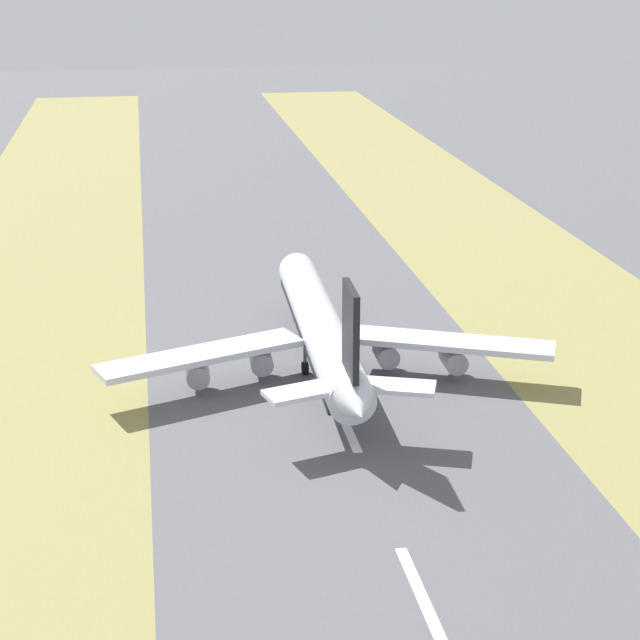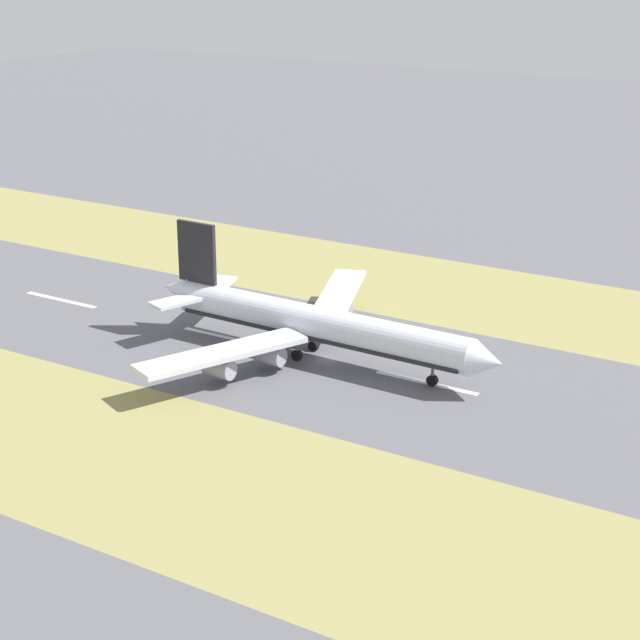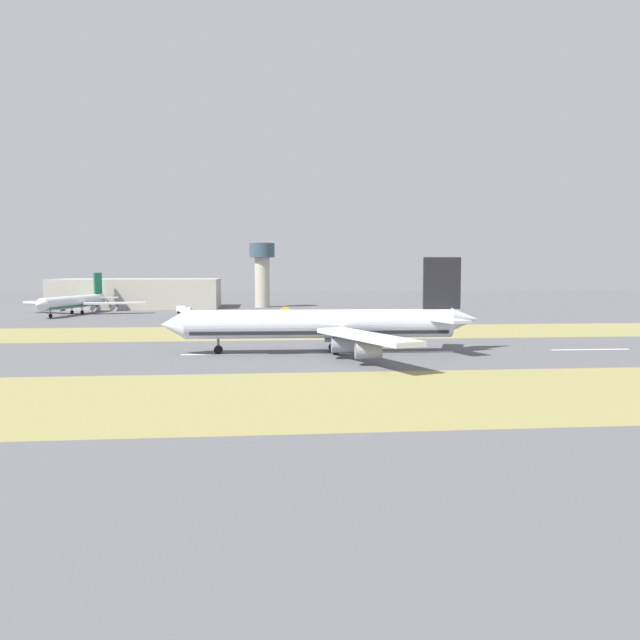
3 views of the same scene
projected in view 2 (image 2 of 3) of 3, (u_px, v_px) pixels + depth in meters
ground_plane at (326, 360)px, 180.69m from camera, size 800.00×800.00×0.00m
grass_median_west at (441, 290)px, 216.83m from camera, size 40.00×600.00×0.01m
grass_median_east at (154, 466)px, 144.54m from camera, size 40.00×600.00×0.01m
centreline_dash_near at (61, 300)px, 210.73m from camera, size 1.20×18.00×0.01m
centreline_dash_mid at (225, 337)px, 191.08m from camera, size 1.20×18.00×0.01m
centreline_dash_far at (426, 383)px, 171.44m from camera, size 1.20×18.00×0.01m
airplane_main_jet at (311, 323)px, 180.14m from camera, size 64.12×67.11×20.20m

